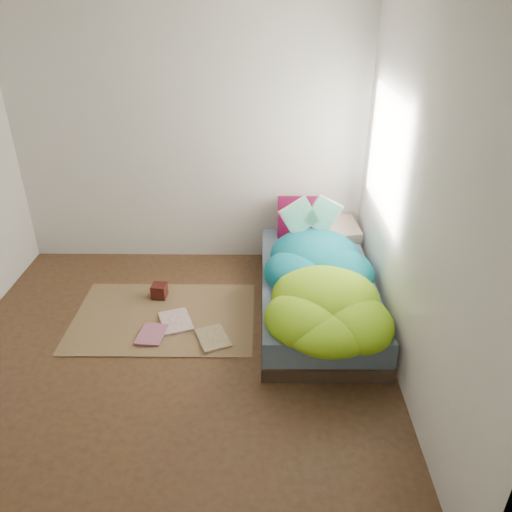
{
  "coord_description": "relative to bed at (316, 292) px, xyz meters",
  "views": [
    {
      "loc": [
        0.72,
        -3.11,
        2.61
      ],
      "look_at": [
        0.67,
        0.75,
        0.52
      ],
      "focal_mm": 35.0,
      "sensor_mm": 36.0,
      "label": 1
    }
  ],
  "objects": [
    {
      "name": "room_walls",
      "position": [
        -1.21,
        -0.71,
        1.46
      ],
      "size": [
        3.54,
        3.54,
        2.62
      ],
      "color": "silver",
      "rests_on": "ground"
    },
    {
      "name": "wooden_box",
      "position": [
        -1.46,
        0.15,
        -0.09
      ],
      "size": [
        0.15,
        0.15,
        0.13
      ],
      "primitive_type": "cube",
      "rotation": [
        0.0,
        0.0,
        -0.1
      ],
      "color": "#3A0E0D",
      "rests_on": "rug"
    },
    {
      "name": "bed",
      "position": [
        0.0,
        0.0,
        0.0
      ],
      "size": [
        1.0,
        2.0,
        0.34
      ],
      "color": "#31261B",
      "rests_on": "ground"
    },
    {
      "name": "floor_book_c",
      "position": [
        -1.01,
        -0.54,
        -0.14
      ],
      "size": [
        0.34,
        0.39,
        0.02
      ],
      "primitive_type": "imported",
      "rotation": [
        0.0,
        0.0,
        0.39
      ],
      "color": "tan",
      "rests_on": "rug"
    },
    {
      "name": "pillow_magenta",
      "position": [
        -0.12,
        0.81,
        0.38
      ],
      "size": [
        0.43,
        0.14,
        0.42
      ],
      "primitive_type": "cube",
      "rotation": [
        0.0,
        0.0,
        0.01
      ],
      "color": "#4D051F",
      "rests_on": "bed"
    },
    {
      "name": "ground",
      "position": [
        -1.22,
        -0.72,
        -0.17
      ],
      "size": [
        3.5,
        3.5,
        0.0
      ],
      "primitive_type": "cube",
      "color": "#44271A",
      "rests_on": "ground"
    },
    {
      "name": "floor_book_a",
      "position": [
        -1.37,
        -0.31,
        -0.14
      ],
      "size": [
        0.36,
        0.41,
        0.03
      ],
      "primitive_type": "imported",
      "rotation": [
        0.0,
        0.0,
        0.36
      ],
      "color": "silver",
      "rests_on": "rug"
    },
    {
      "name": "pillow_floral",
      "position": [
        0.16,
        0.78,
        0.24
      ],
      "size": [
        0.69,
        0.49,
        0.14
      ],
      "primitive_type": "cube",
      "rotation": [
        0.0,
        0.0,
        0.17
      ],
      "color": "beige",
      "rests_on": "bed"
    },
    {
      "name": "open_book",
      "position": [
        -0.03,
        0.45,
        0.66
      ],
      "size": [
        0.5,
        0.2,
        0.29
      ],
      "primitive_type": null,
      "rotation": [
        0.0,
        0.0,
        0.21
      ],
      "color": "green",
      "rests_on": "duvet"
    },
    {
      "name": "floor_book_b",
      "position": [
        -1.53,
        -0.44,
        -0.14
      ],
      "size": [
        0.25,
        0.32,
        0.03
      ],
      "primitive_type": "imported",
      "rotation": [
        0.0,
        0.0,
        -0.12
      ],
      "color": "#B06581",
      "rests_on": "rug"
    },
    {
      "name": "rug",
      "position": [
        -1.37,
        -0.17,
        -0.16
      ],
      "size": [
        1.6,
        1.1,
        0.01
      ],
      "primitive_type": "cube",
      "color": "brown",
      "rests_on": "ground"
    },
    {
      "name": "duvet",
      "position": [
        0.0,
        -0.22,
        0.34
      ],
      "size": [
        0.96,
        1.84,
        0.34
      ],
      "primitive_type": null,
      "color": "#07596D",
      "rests_on": "bed"
    }
  ]
}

